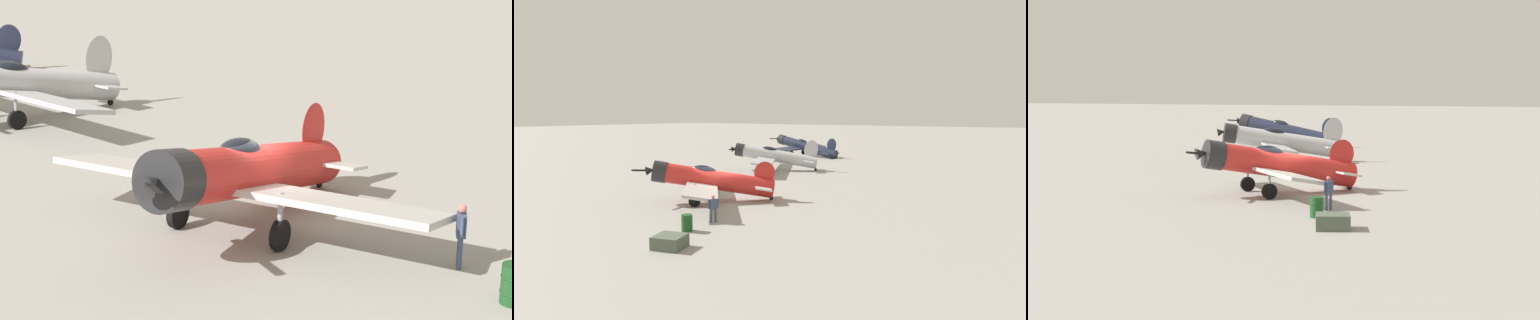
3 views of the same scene
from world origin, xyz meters
TOP-DOWN VIEW (x-y plane):
  - ground_plane at (0.00, 0.00)m, footprint 400.00×400.00m
  - airplane_foreground at (-0.38, -0.33)m, footprint 9.19×9.74m
  - airplane_mid_apron at (-5.84, 16.00)m, footprint 9.46×12.57m
  - ground_crew_mechanic at (3.69, -4.48)m, footprint 0.39×0.55m

SIDE VIEW (x-z plane):
  - ground_plane at x=0.00m, z-range 0.00..0.00m
  - ground_crew_mechanic at x=3.69m, z-range 0.17..1.74m
  - airplane_foreground at x=-0.38m, z-range 0.06..3.07m
  - airplane_mid_apron at x=-5.84m, z-range -0.12..3.36m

